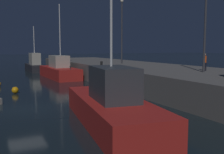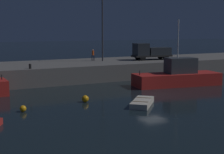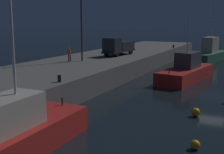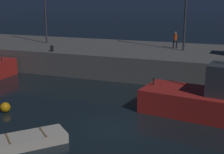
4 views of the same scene
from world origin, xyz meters
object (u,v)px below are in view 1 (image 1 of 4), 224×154
(fishing_boat_white, at_px, (35,65))
(bollard_west, at_px, (101,64))
(fishing_boat_blue, at_px, (59,70))
(dockworker, at_px, (205,61))
(bollard_central, at_px, (65,59))
(fishing_trawler_red, at_px, (112,106))
(mooring_buoy_near, at_px, (15,90))
(lamp_post_east, at_px, (206,12))
(lamp_post_west, at_px, (122,27))

(fishing_boat_white, xyz_separation_m, bollard_west, (21.00, 3.98, 1.25))
(fishing_boat_blue, bearing_deg, dockworker, 25.40)
(fishing_boat_blue, distance_m, bollard_central, 6.37)
(fishing_trawler_red, height_order, mooring_buoy_near, fishing_trawler_red)
(lamp_post_east, height_order, bollard_central, lamp_post_east)
(mooring_buoy_near, bearing_deg, lamp_post_east, 59.87)
(lamp_post_east, distance_m, bollard_central, 26.43)
(fishing_trawler_red, bearing_deg, lamp_post_west, 150.24)
(fishing_boat_blue, bearing_deg, fishing_boat_white, -174.91)
(dockworker, bearing_deg, lamp_post_west, -174.02)
(dockworker, bearing_deg, bollard_central, -165.35)
(dockworker, bearing_deg, mooring_buoy_near, -115.58)
(fishing_trawler_red, distance_m, fishing_boat_blue, 24.46)
(fishing_trawler_red, bearing_deg, dockworker, 113.76)
(mooring_buoy_near, relative_size, bollard_west, 1.16)
(bollard_central, bearing_deg, fishing_trawler_red, -11.48)
(fishing_boat_blue, height_order, lamp_post_east, lamp_post_east)
(fishing_boat_white, relative_size, lamp_post_west, 1.01)
(lamp_post_west, height_order, lamp_post_east, lamp_post_east)
(fishing_boat_white, relative_size, mooring_buoy_near, 13.71)
(fishing_boat_white, height_order, mooring_buoy_near, fishing_boat_white)
(fishing_trawler_red, height_order, lamp_post_west, lamp_post_west)
(fishing_trawler_red, relative_size, lamp_post_east, 1.17)
(fishing_boat_white, bearing_deg, lamp_post_east, 15.38)
(dockworker, bearing_deg, bollard_west, -149.79)
(lamp_post_west, bearing_deg, fishing_boat_blue, -123.55)
(mooring_buoy_near, bearing_deg, fishing_trawler_red, 15.52)
(fishing_boat_white, bearing_deg, dockworker, 17.71)
(fishing_boat_white, bearing_deg, fishing_boat_blue, 5.09)
(lamp_post_east, distance_m, bollard_west, 13.33)
(fishing_boat_white, distance_m, lamp_post_west, 20.44)
(fishing_boat_white, bearing_deg, bollard_west, 10.74)
(fishing_boat_blue, distance_m, dockworker, 20.81)
(fishing_trawler_red, xyz_separation_m, fishing_boat_white, (-36.83, 2.45, 0.09))
(fishing_boat_white, height_order, bollard_central, fishing_boat_white)
(lamp_post_west, bearing_deg, dockworker, 5.98)
(mooring_buoy_near, height_order, bollard_west, bollard_west)
(mooring_buoy_near, xyz_separation_m, lamp_post_east, (8.71, 15.01, 7.07))
(fishing_trawler_red, relative_size, fishing_boat_white, 1.23)
(fishing_trawler_red, xyz_separation_m, lamp_post_west, (-19.27, 11.01, 6.06))
(lamp_post_east, bearing_deg, lamp_post_west, -178.71)
(bollard_central, bearing_deg, fishing_boat_blue, -23.64)
(lamp_post_west, bearing_deg, bollard_central, -155.09)
(fishing_boat_blue, distance_m, fishing_boat_white, 12.68)
(fishing_boat_blue, relative_size, bollard_west, 19.24)
(mooring_buoy_near, bearing_deg, fishing_boat_white, 165.49)
(dockworker, bearing_deg, fishing_boat_blue, -154.60)
(fishing_trawler_red, height_order, bollard_central, fishing_trawler_red)
(dockworker, relative_size, bollard_central, 2.95)
(fishing_boat_white, xyz_separation_m, lamp_post_east, (32.34, 8.90, 6.22))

